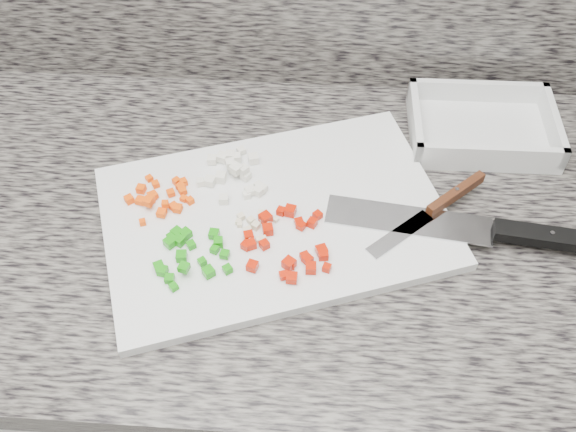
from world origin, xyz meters
TOP-DOWN VIEW (x-y plane):
  - cabinet at (0.00, 1.44)m, footprint 3.92×0.62m
  - countertop at (0.00, 1.44)m, footprint 3.96×0.64m
  - cutting_board at (0.07, 1.43)m, footprint 0.54×0.45m
  - carrot_pile at (-0.09, 1.44)m, footprint 0.10×0.09m
  - onion_pile at (0.01, 1.49)m, footprint 0.10×0.11m
  - green_pepper_pile at (-0.04, 1.35)m, footprint 0.10×0.10m
  - red_pepper_pile at (0.09, 1.37)m, footprint 0.12×0.13m
  - garlic_pile at (0.04, 1.40)m, footprint 0.06×0.05m
  - chef_knife at (0.38, 1.41)m, footprint 0.38×0.08m
  - paring_knife at (0.30, 1.45)m, footprint 0.17×0.16m
  - tray at (0.38, 1.62)m, footprint 0.22×0.16m

SIDE VIEW (x-z plane):
  - cabinet at x=0.00m, z-range 0.00..0.86m
  - countertop at x=0.00m, z-range 0.86..0.90m
  - cutting_board at x=0.07m, z-range 0.90..0.92m
  - tray at x=0.38m, z-range 0.89..0.94m
  - garlic_pile at x=0.04m, z-range 0.92..0.92m
  - chef_knife at x=0.38m, z-range 0.91..0.93m
  - carrot_pile at x=-0.09m, z-range 0.91..0.93m
  - paring_knife at x=0.30m, z-range 0.91..0.93m
  - red_pepper_pile at x=0.09m, z-range 0.91..0.93m
  - green_pepper_pile at x=-0.04m, z-range 0.91..0.93m
  - onion_pile at x=0.01m, z-range 0.91..0.94m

